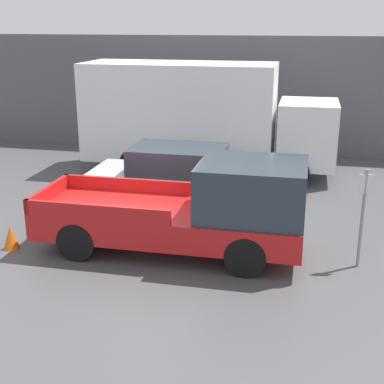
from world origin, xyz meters
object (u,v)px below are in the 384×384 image
at_px(car, 175,177).
at_px(pickup_truck, 198,210).
at_px(delivery_truck, 199,115).
at_px(traffic_cone, 11,237).
at_px(newspaper_box, 233,140).
at_px(parking_sign, 363,213).

bearing_deg(car, pickup_truck, -67.00).
height_order(delivery_truck, traffic_cone, delivery_truck).
xyz_separation_m(car, newspaper_box, (0.65, 6.35, -0.31)).
distance_m(pickup_truck, newspaper_box, 9.20).
height_order(car, parking_sign, parking_sign).
bearing_deg(car, parking_sign, -31.50).
height_order(delivery_truck, newspaper_box, delivery_truck).
height_order(pickup_truck, parking_sign, pickup_truck).
bearing_deg(newspaper_box, car, -95.87).
xyz_separation_m(pickup_truck, newspaper_box, (-0.54, 9.17, -0.47)).
xyz_separation_m(car, delivery_truck, (-0.10, 3.58, 1.05)).
xyz_separation_m(pickup_truck, parking_sign, (3.36, 0.03, 0.19)).
distance_m(pickup_truck, delivery_truck, 6.59).
bearing_deg(parking_sign, car, 148.50).
height_order(newspaper_box, traffic_cone, newspaper_box).
distance_m(car, delivery_truck, 3.73).
bearing_deg(pickup_truck, car, 113.00).
bearing_deg(delivery_truck, car, -88.40).
distance_m(car, newspaper_box, 6.39).
height_order(pickup_truck, traffic_cone, pickup_truck).
relative_size(pickup_truck, car, 1.28).
distance_m(delivery_truck, parking_sign, 7.92).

